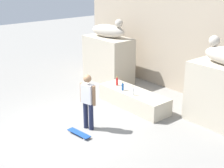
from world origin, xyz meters
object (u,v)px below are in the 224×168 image
at_px(skateboard, 79,133).
at_px(bottle_blue, 123,87).
at_px(statue_reclining_left, 109,30).
at_px(bottle_red, 117,82).
at_px(bottle_clear, 133,91).
at_px(skater, 88,100).

xyz_separation_m(skateboard, bottle_blue, (-0.77, 2.36, 0.62)).
relative_size(statue_reclining_left, bottle_red, 5.29).
xyz_separation_m(skateboard, bottle_clear, (-0.23, 2.32, 0.62)).
xyz_separation_m(bottle_blue, bottle_red, (-0.50, 0.18, 0.01)).
xyz_separation_m(statue_reclining_left, bottle_clear, (2.87, -1.37, -1.45)).
distance_m(skateboard, bottle_red, 2.91).
distance_m(bottle_blue, bottle_red, 0.53).
relative_size(skateboard, bottle_blue, 2.80).
relative_size(statue_reclining_left, skater, 1.01).
bearing_deg(bottle_red, skateboard, -63.38).
bearing_deg(bottle_clear, skateboard, -84.32).
height_order(statue_reclining_left, bottle_red, statue_reclining_left).
bearing_deg(skater, statue_reclining_left, 117.82).
bearing_deg(bottle_clear, bottle_red, 168.13).
height_order(statue_reclining_left, bottle_clear, statue_reclining_left).
height_order(skater, bottle_blue, skater).
relative_size(statue_reclining_left, bottle_clear, 5.67).
xyz_separation_m(statue_reclining_left, bottle_blue, (2.33, -1.33, -1.46)).
distance_m(statue_reclining_left, bottle_clear, 3.50).
bearing_deg(bottle_blue, skateboard, -71.85).
distance_m(skater, bottle_red, 2.37).
distance_m(skateboard, bottle_blue, 2.56).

